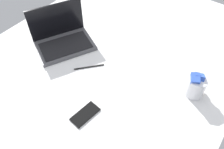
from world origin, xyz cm
name	(u,v)px	position (x,y,z in cm)	size (l,w,h in cm)	color
bed_mattress	(115,64)	(0.00, 0.00, 9.00)	(180.00, 140.00, 18.00)	white
laptop	(63,38)	(-12.21, 30.56, 22.41)	(39.87, 35.57, 23.00)	#4C4C51
snack_cup	(196,86)	(-0.55, -49.34, 24.14)	(9.98, 9.27, 13.56)	silver
cell_phone	(85,114)	(-42.80, -13.32, 18.40)	(6.80, 14.00, 0.80)	black
charger_cable	(89,67)	(-18.14, 5.04, 18.30)	(17.00, 0.60, 0.60)	black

